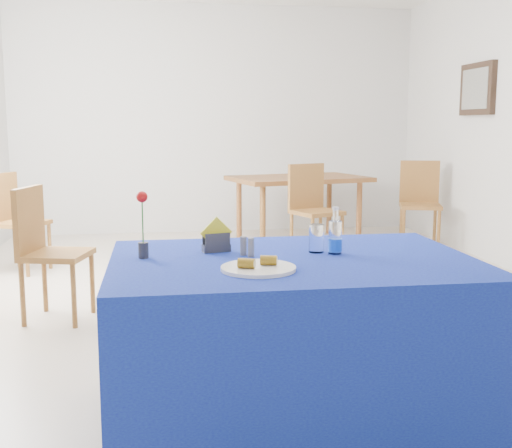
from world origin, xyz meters
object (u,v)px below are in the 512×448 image
(blue_table, at_px, (292,340))
(chair_bg_left, at_px, (312,204))
(chair_win_b, at_px, (13,215))
(chair_win_a, at_px, (45,244))
(chair_bg_right, at_px, (420,198))
(oak_table, at_px, (299,183))
(water_bottle, at_px, (335,238))
(plate, at_px, (258,268))

(blue_table, xyz_separation_m, chair_bg_left, (0.96, 3.59, 0.17))
(chair_win_b, bearing_deg, chair_win_a, -136.24)
(blue_table, height_order, chair_bg_right, chair_bg_right)
(chair_bg_left, xyz_separation_m, chair_win_a, (-2.33, -1.81, -0.01))
(blue_table, bearing_deg, chair_win_a, 127.51)
(oak_table, xyz_separation_m, chair_bg_left, (-0.05, -0.87, -0.13))
(chair_bg_left, distance_m, chair_win_b, 2.88)
(chair_bg_left, distance_m, chair_win_a, 2.95)
(oak_table, bearing_deg, chair_bg_right, -23.89)
(oak_table, xyz_separation_m, chair_win_b, (-2.92, -1.09, -0.15))
(oak_table, relative_size, chair_bg_right, 1.76)
(chair_win_a, bearing_deg, oak_table, -27.40)
(water_bottle, height_order, chair_win_a, water_bottle)
(oak_table, bearing_deg, chair_win_a, -131.54)
(water_bottle, relative_size, chair_win_b, 0.24)
(blue_table, relative_size, chair_win_a, 1.73)
(plate, xyz_separation_m, chair_bg_right, (2.44, 4.13, -0.22))
(chair_bg_left, relative_size, chair_win_a, 1.03)
(plate, height_order, blue_table, plate)
(plate, bearing_deg, oak_table, 75.56)
(plate, xyz_separation_m, oak_table, (1.20, 4.68, -0.09))
(chair_bg_right, relative_size, chair_win_a, 1.03)
(chair_win_a, height_order, chair_win_b, chair_win_a)
(water_bottle, xyz_separation_m, chair_win_a, (-1.57, 1.71, -0.30))
(chair_win_a, relative_size, chair_win_b, 1.02)
(plate, relative_size, chair_bg_right, 0.32)
(water_bottle, xyz_separation_m, chair_bg_right, (2.04, 3.84, -0.28))
(oak_table, bearing_deg, chair_win_b, -159.61)
(blue_table, xyz_separation_m, chair_win_a, (-1.36, 1.78, 0.15))
(blue_table, distance_m, chair_bg_left, 3.72)
(plate, bearing_deg, blue_table, 48.68)
(blue_table, bearing_deg, chair_win_b, 119.50)
(water_bottle, bearing_deg, chair_bg_right, 62.01)
(blue_table, height_order, oak_table, blue_table)
(plate, bearing_deg, chair_win_b, 115.63)
(blue_table, height_order, chair_win_b, chair_win_b)
(chair_win_a, xyz_separation_m, chair_win_b, (-0.55, 1.60, -0.01))
(chair_bg_left, relative_size, chair_bg_right, 1.00)
(blue_table, bearing_deg, oak_table, 77.17)
(chair_bg_left, bearing_deg, oak_table, 64.35)
(oak_table, bearing_deg, chair_bg_left, -93.54)
(oak_table, relative_size, chair_bg_left, 1.76)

